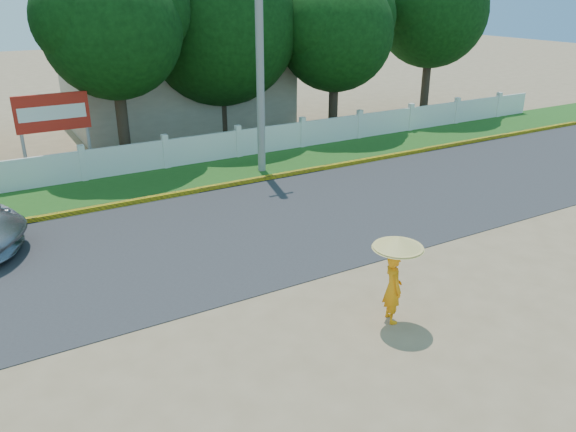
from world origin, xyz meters
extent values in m
plane|color=#9E8460|center=(0.00, 0.00, 0.00)|extent=(120.00, 120.00, 0.00)
cube|color=#38383A|center=(0.00, 4.50, 0.01)|extent=(60.00, 7.00, 0.02)
cube|color=#2D601E|center=(0.00, 9.75, 0.01)|extent=(60.00, 3.50, 0.03)
cube|color=yellow|center=(0.00, 8.05, 0.08)|extent=(40.00, 0.18, 0.16)
cube|color=silver|center=(0.00, 11.20, 0.55)|extent=(40.00, 0.10, 1.10)
cube|color=#B7AD99|center=(3.00, 18.00, 1.60)|extent=(10.00, 6.00, 3.20)
cylinder|color=gray|center=(2.96, 9.08, 3.89)|extent=(0.28, 0.28, 7.78)
imported|color=orange|center=(0.59, -1.21, 0.75)|extent=(0.50, 0.63, 1.51)
cylinder|color=#96959B|center=(0.64, -1.21, 1.33)|extent=(0.02, 0.02, 0.98)
cone|color=#D3B961|center=(0.64, -1.21, 1.75)|extent=(1.03, 1.03, 0.25)
cylinder|color=gray|center=(-4.70, 12.30, 1.00)|extent=(0.12, 0.12, 2.00)
cylinder|color=gray|center=(-2.50, 12.30, 1.00)|extent=(0.12, 0.12, 2.00)
cube|color=#B61E13|center=(-3.60, 12.30, 2.30)|extent=(2.50, 0.12, 1.30)
cube|color=silver|center=(-3.60, 12.24, 2.30)|extent=(2.25, 0.02, 0.49)
cylinder|color=#473828|center=(15.61, 14.19, 1.81)|extent=(0.44, 0.44, 3.63)
sphere|color=#0D3B0F|center=(15.61, 14.19, 5.19)|extent=(5.67, 5.67, 5.67)
cylinder|color=#473828|center=(-1.03, 13.04, 1.78)|extent=(0.44, 0.44, 3.55)
sphere|color=#0D3B0F|center=(-1.03, 13.04, 4.96)|extent=(5.12, 5.12, 5.12)
cylinder|color=#473828|center=(4.11, 15.18, 1.45)|extent=(0.44, 0.44, 2.90)
sphere|color=#0D3B0F|center=(4.11, 15.18, 4.82)|extent=(6.97, 6.97, 6.97)
cylinder|color=#473828|center=(9.09, 13.44, 1.48)|extent=(0.44, 0.44, 2.97)
sphere|color=#0D3B0F|center=(9.09, 13.44, 4.43)|extent=(5.31, 5.31, 5.31)
camera|label=1|loc=(-6.19, -8.74, 6.37)|focal=35.00mm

